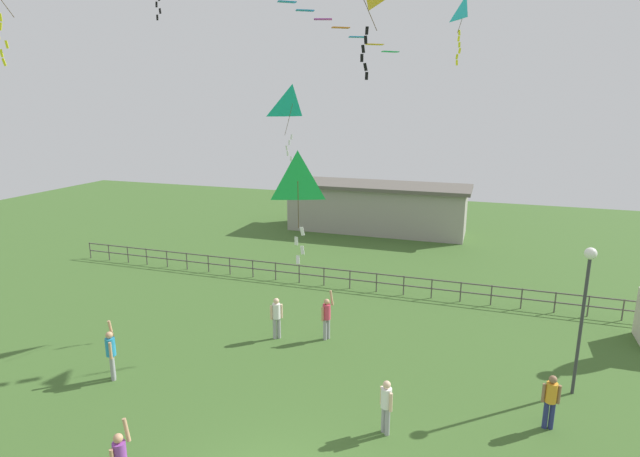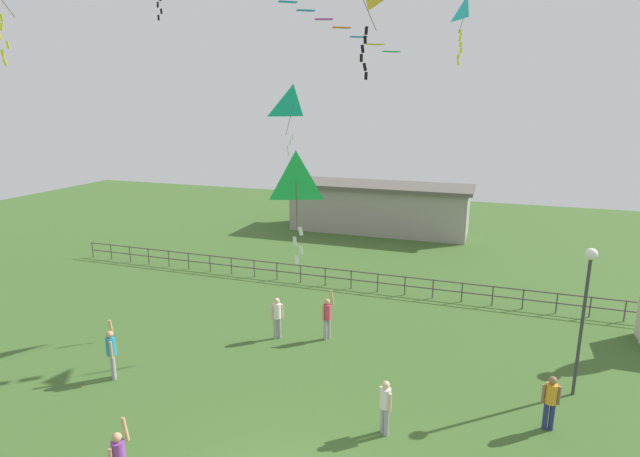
# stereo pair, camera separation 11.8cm
# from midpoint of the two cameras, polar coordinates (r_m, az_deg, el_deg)

# --- Properties ---
(lamppost) EXTENTS (0.36, 0.36, 4.79)m
(lamppost) POSITION_cam_midpoint_polar(r_m,az_deg,el_deg) (17.18, 27.59, -6.23)
(lamppost) COLOR #38383D
(lamppost) RESTS_ON ground_plane
(person_0) EXTENTS (0.39, 0.34, 1.61)m
(person_0) POSITION_cam_midpoint_polar(r_m,az_deg,el_deg) (14.72, 7.22, -18.98)
(person_0) COLOR #99999E
(person_0) RESTS_ON ground_plane
(person_1) EXTENTS (0.41, 0.35, 1.66)m
(person_1) POSITION_cam_midpoint_polar(r_m,az_deg,el_deg) (19.84, -5.10, -9.73)
(person_1) COLOR #99999E
(person_1) RESTS_ON ground_plane
(person_4) EXTENTS (0.37, 0.49, 1.99)m
(person_4) POSITION_cam_midpoint_polar(r_m,az_deg,el_deg) (18.39, -22.67, -12.66)
(person_4) COLOR #99999E
(person_4) RESTS_ON ground_plane
(person_5) EXTENTS (0.49, 0.30, 1.63)m
(person_5) POSITION_cam_midpoint_polar(r_m,az_deg,el_deg) (16.10, 24.37, -17.05)
(person_5) COLOR navy
(person_5) RESTS_ON ground_plane
(person_6) EXTENTS (0.42, 0.47, 1.95)m
(person_6) POSITION_cam_midpoint_polar(r_m,az_deg,el_deg) (19.70, 0.58, -9.79)
(person_6) COLOR #99999E
(person_6) RESTS_ON ground_plane
(kite_0) EXTENTS (1.39, 1.40, 2.91)m
(kite_0) POSITION_cam_midpoint_polar(r_m,az_deg,el_deg) (20.30, -3.29, 13.67)
(kite_0) COLOR #19B2B2
(kite_2) EXTENTS (0.80, 0.97, 2.55)m
(kite_2) POSITION_cam_midpoint_polar(r_m,az_deg,el_deg) (21.60, 15.89, 22.50)
(kite_2) COLOR #19B2B2
(kite_5) EXTENTS (1.04, 1.01, 2.51)m
(kite_5) POSITION_cam_midpoint_polar(r_m,az_deg,el_deg) (10.78, -2.82, 4.97)
(kite_5) COLOR #1EB759
(waterfront_railing) EXTENTS (36.05, 0.06, 0.95)m
(waterfront_railing) POSITION_cam_midpoint_polar(r_m,az_deg,el_deg) (24.65, 7.37, -5.85)
(waterfront_railing) COLOR #4C4742
(waterfront_railing) RESTS_ON ground_plane
(pavilion_building) EXTENTS (12.88, 4.34, 3.40)m
(pavilion_building) POSITION_cam_midpoint_polar(r_m,az_deg,el_deg) (36.32, 6.32, 2.40)
(pavilion_building) COLOR gray
(pavilion_building) RESTS_ON ground_plane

